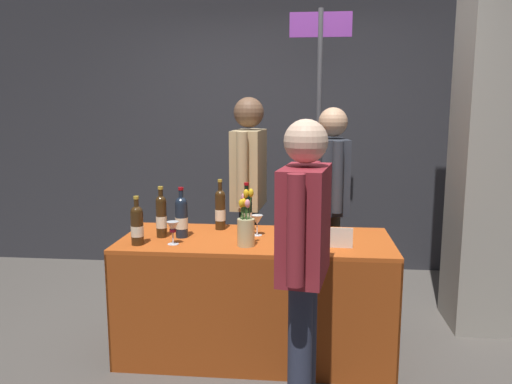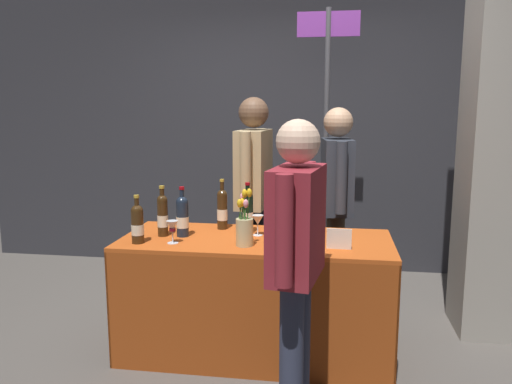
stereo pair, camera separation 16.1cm
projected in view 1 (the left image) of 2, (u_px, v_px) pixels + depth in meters
ground_plane at (256, 351)px, 3.37m from camera, size 12.00×12.00×0.00m
back_partition at (275, 109)px, 4.97m from camera, size 6.25×0.12×3.15m
concrete_pillar at (498, 95)px, 3.51m from camera, size 0.50×0.50×3.35m
tasting_table at (256, 274)px, 3.28m from camera, size 1.72×0.73×0.77m
featured_wine_bottle at (182, 216)px, 3.25m from camera, size 0.08×0.08×0.33m
display_bottle_0 at (246, 212)px, 3.36m from camera, size 0.07×0.07×0.34m
display_bottle_1 at (220, 209)px, 3.46m from camera, size 0.07×0.07×0.35m
display_bottle_2 at (161, 216)px, 3.25m from camera, size 0.07×0.07×0.33m
display_bottle_3 at (137, 225)px, 3.07m from camera, size 0.08×0.08×0.30m
wine_glass_near_vendor at (256, 221)px, 3.30m from camera, size 0.08×0.08×0.14m
wine_glass_mid at (302, 223)px, 3.23m from camera, size 0.07×0.07×0.13m
wine_glass_near_taster at (173, 228)px, 3.08m from camera, size 0.07×0.07×0.14m
flower_vase at (246, 227)px, 3.05m from camera, size 0.10×0.10×0.35m
brochure_stand at (340, 238)px, 3.01m from camera, size 0.15×0.01×0.12m
vendor_presenter at (249, 184)px, 3.91m from camera, size 0.24×0.62×1.67m
vendor_assistant at (331, 193)px, 3.89m from camera, size 0.26×0.55×1.59m
taster_foreground_right at (304, 247)px, 2.49m from camera, size 0.27×0.59×1.54m
booth_signpost at (319, 122)px, 4.28m from camera, size 0.51×0.04×2.39m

